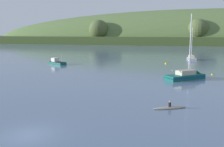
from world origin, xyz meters
name	(u,v)px	position (x,y,z in m)	size (l,w,h in m)	color
ground	(28,135)	(0.00, 0.00, 0.00)	(1400.00, 1400.00, 0.00)	slate
far_shoreline_hill	(208,43)	(20.22, 205.41, 0.33)	(497.05, 117.41, 56.05)	#3C4E24
sailboat_near_mooring	(191,59)	(11.03, 69.06, 0.29)	(3.40, 7.69, 11.24)	#ADB2BC
sailboat_midwater_white	(189,77)	(11.72, 32.35, 0.33)	(8.01, 8.12, 13.21)	#0F564C
fishing_boat_moored	(56,63)	(-23.92, 44.06, 0.41)	(6.03, 4.09, 3.49)	#0F564C
canoe_with_paddler	(170,108)	(10.46, 11.83, 0.10)	(3.85, 2.71, 1.02)	gray
mooring_buoy_foreground	(166,64)	(4.72, 55.11, 0.00)	(0.76, 0.76, 0.84)	yellow
mooring_buoy_midchannel	(212,75)	(16.22, 39.13, 0.00)	(0.45, 0.45, 0.53)	yellow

